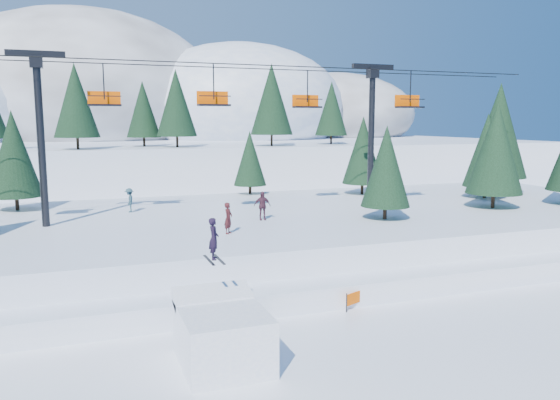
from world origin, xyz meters
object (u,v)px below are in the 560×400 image
object	(u,v)px
chairlift	(206,112)
banner_near	(365,294)
jump_kicker	(222,333)
banner_far	(396,282)

from	to	relation	value
chairlift	banner_near	world-z (taller)	chairlift
jump_kicker	banner_near	bearing A→B (deg)	25.41
banner_near	banner_far	world-z (taller)	same
banner_near	banner_far	xyz separation A→B (m)	(2.48, 1.27, 0.00)
chairlift	banner_near	size ratio (longest dim) A/B	17.51
jump_kicker	banner_far	size ratio (longest dim) A/B	1.84
chairlift	jump_kicker	bearing A→B (deg)	-100.93
jump_kicker	banner_near	distance (m)	8.85
jump_kicker	banner_far	world-z (taller)	jump_kicker
chairlift	banner_far	size ratio (longest dim) A/B	16.53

